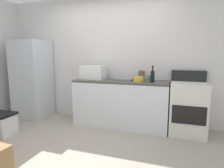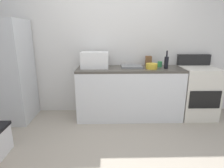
# 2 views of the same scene
# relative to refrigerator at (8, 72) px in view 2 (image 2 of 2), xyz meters

# --- Properties ---
(ground_plane) EXTENTS (6.00, 6.00, 0.00)m
(ground_plane) POSITION_rel_refrigerator_xyz_m (1.75, -1.15, -0.85)
(ground_plane) COLOR #9E9384
(wall_back) EXTENTS (5.00, 0.10, 2.60)m
(wall_back) POSITION_rel_refrigerator_xyz_m (1.75, 0.40, 0.45)
(wall_back) COLOR silver
(wall_back) RESTS_ON ground_plane
(kitchen_counter) EXTENTS (1.80, 0.60, 0.90)m
(kitchen_counter) POSITION_rel_refrigerator_xyz_m (2.05, 0.05, -0.40)
(kitchen_counter) COLOR silver
(kitchen_counter) RESTS_ON ground_plane
(refrigerator) EXTENTS (0.68, 0.66, 1.70)m
(refrigerator) POSITION_rel_refrigerator_xyz_m (0.00, 0.00, 0.00)
(refrigerator) COLOR silver
(refrigerator) RESTS_ON ground_plane
(stove_oven) EXTENTS (0.60, 0.61, 1.10)m
(stove_oven) POSITION_rel_refrigerator_xyz_m (3.27, 0.06, -0.38)
(stove_oven) COLOR silver
(stove_oven) RESTS_ON ground_plane
(microwave) EXTENTS (0.46, 0.34, 0.27)m
(microwave) POSITION_rel_refrigerator_xyz_m (1.45, 0.09, 0.19)
(microwave) COLOR white
(microwave) RESTS_ON kitchen_counter
(sink_basin) EXTENTS (0.36, 0.32, 0.03)m
(sink_basin) POSITION_rel_refrigerator_xyz_m (2.09, 0.12, 0.07)
(sink_basin) COLOR slate
(sink_basin) RESTS_ON kitchen_counter
(wine_bottle) EXTENTS (0.07, 0.07, 0.30)m
(wine_bottle) POSITION_rel_refrigerator_xyz_m (2.65, -0.03, 0.16)
(wine_bottle) COLOR black
(wine_bottle) RESTS_ON kitchen_counter
(coffee_mug) EXTENTS (0.08, 0.08, 0.10)m
(coffee_mug) POSITION_rel_refrigerator_xyz_m (2.59, 0.13, 0.10)
(coffee_mug) COLOR #338C4C
(coffee_mug) RESTS_ON kitchen_counter
(knife_block) EXTENTS (0.10, 0.10, 0.18)m
(knife_block) POSITION_rel_refrigerator_xyz_m (2.41, 0.24, 0.14)
(knife_block) COLOR brown
(knife_block) RESTS_ON kitchen_counter
(mixing_bowl) EXTENTS (0.19, 0.19, 0.09)m
(mixing_bowl) POSITION_rel_refrigerator_xyz_m (2.41, -0.04, 0.10)
(mixing_bowl) COLOR gold
(mixing_bowl) RESTS_ON kitchen_counter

